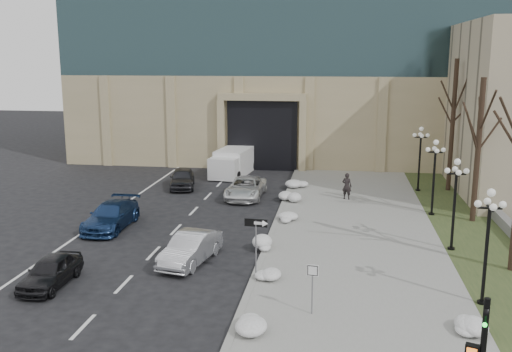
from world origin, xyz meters
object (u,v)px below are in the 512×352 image
(lamppost_b, at_px, (455,192))
(lamppost_d, at_px, (420,150))
(car_e, at_px, (182,178))
(one_way_sign, at_px, (260,230))
(car_c, at_px, (111,216))
(car_a, at_px, (51,271))
(car_b, at_px, (191,248))
(box_truck, at_px, (234,162))
(keep_sign, at_px, (312,279))
(lamppost_a, at_px, (488,231))
(pedestrian, at_px, (347,186))
(lamppost_c, at_px, (435,167))
(car_d, at_px, (246,188))

(lamppost_b, relative_size, lamppost_d, 1.00)
(car_e, xyz_separation_m, one_way_sign, (8.25, -17.08, 1.59))
(lamppost_d, bearing_deg, lamppost_b, -90.00)
(car_c, bearing_deg, lamppost_b, -3.60)
(car_a, distance_m, car_b, 6.32)
(car_a, xyz_separation_m, box_truck, (3.43, 24.42, 0.37))
(keep_sign, bearing_deg, car_a, -179.45)
(car_a, height_order, one_way_sign, one_way_sign)
(car_e, distance_m, box_truck, 6.28)
(car_b, distance_m, lamppost_a, 13.16)
(pedestrian, xyz_separation_m, lamppost_c, (5.15, -3.11, 2.05))
(car_c, xyz_separation_m, car_d, (6.44, 8.18, -0.02))
(car_b, distance_m, car_d, 12.95)
(car_b, relative_size, pedestrian, 2.42)
(car_d, xyz_separation_m, one_way_sign, (3.06, -14.73, 1.61))
(car_d, height_order, car_e, car_e)
(car_d, relative_size, box_truck, 0.74)
(car_e, relative_size, one_way_sign, 1.53)
(keep_sign, xyz_separation_m, lamppost_b, (6.60, 8.44, 1.55))
(lamppost_a, bearing_deg, car_a, -178.15)
(car_b, bearing_deg, car_d, 98.87)
(car_b, xyz_separation_m, keep_sign, (6.00, -4.94, 0.80))
(lamppost_b, bearing_deg, car_b, -164.44)
(car_c, relative_size, box_truck, 0.74)
(lamppost_c, bearing_deg, car_a, -142.70)
(car_c, bearing_deg, car_a, -84.89)
(lamppost_a, bearing_deg, lamppost_c, 90.00)
(car_b, height_order, box_truck, box_truck)
(car_e, height_order, keep_sign, keep_sign)
(box_truck, bearing_deg, one_way_sign, -69.69)
(car_b, distance_m, lamppost_c, 16.26)
(keep_sign, xyz_separation_m, lamppost_d, (6.60, 21.44, 1.55))
(car_c, relative_size, lamppost_b, 1.06)
(pedestrian, distance_m, lamppost_c, 6.36)
(box_truck, bearing_deg, car_d, -66.76)
(pedestrian, height_order, keep_sign, keep_sign)
(lamppost_c, relative_size, lamppost_d, 1.00)
(car_a, bearing_deg, box_truck, 81.91)
(pedestrian, xyz_separation_m, box_truck, (-9.24, 7.74, -0.00))
(car_c, height_order, lamppost_d, lamppost_d)
(car_a, xyz_separation_m, lamppost_b, (17.82, 7.08, 2.42))
(car_b, bearing_deg, lamppost_b, 26.71)
(car_e, xyz_separation_m, keep_sign, (10.68, -20.23, 0.79))
(one_way_sign, xyz_separation_m, lamppost_b, (9.03, 5.29, 0.75))
(car_b, height_order, car_c, car_c)
(car_e, relative_size, lamppost_d, 0.91)
(lamppost_d, bearing_deg, one_way_sign, -116.27)
(car_e, bearing_deg, car_d, -37.36)
(car_b, height_order, pedestrian, pedestrian)
(car_e, bearing_deg, keep_sign, -75.21)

